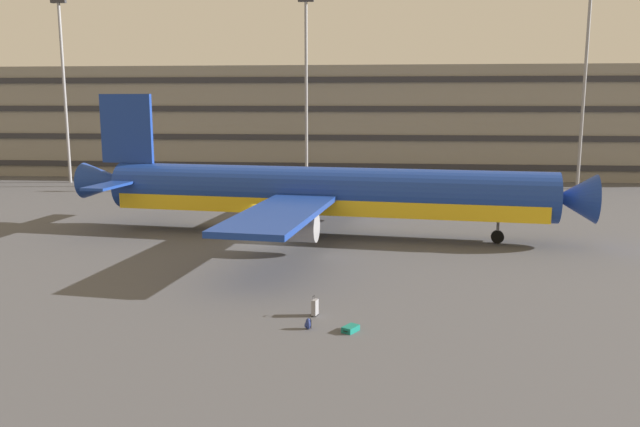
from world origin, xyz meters
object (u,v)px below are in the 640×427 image
at_px(suitcase_silver, 351,329).
at_px(suitcase_red, 315,307).
at_px(backpack_orange, 308,324).
at_px(airliner, 319,193).

height_order(suitcase_silver, suitcase_red, suitcase_red).
distance_m(suitcase_red, backpack_orange, 1.79).
xyz_separation_m(airliner, backpack_orange, (1.42, -19.95, -2.94)).
height_order(suitcase_silver, backpack_orange, backpack_orange).
relative_size(airliner, backpack_orange, 71.00).
distance_m(suitcase_silver, backpack_orange, 1.89).
relative_size(airliner, suitcase_red, 40.14).
distance_m(airliner, suitcase_red, 18.44).
xyz_separation_m(suitcase_silver, backpack_orange, (-1.88, 0.14, 0.11)).
bearing_deg(suitcase_silver, suitcase_red, 132.52).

